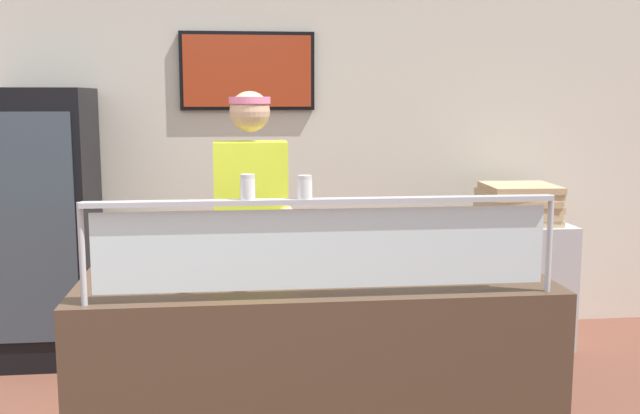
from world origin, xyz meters
name	(u,v)px	position (x,y,z in m)	size (l,w,h in m)	color
shop_rear_unit	(281,148)	(1.01, 2.66, 1.36)	(6.43, 0.13, 2.70)	silver
serving_counter	(315,382)	(1.01, 0.38, 0.47)	(2.03, 0.77, 0.95)	#4C3828
sneeze_guard	(324,234)	(1.01, 0.06, 1.20)	(1.85, 0.06, 0.39)	#B2B5BC
pizza_tray	(255,272)	(0.75, 0.46, 0.97)	(0.44, 0.44, 0.04)	#9EA0A8
pizza_server	(254,268)	(0.75, 0.44, 0.99)	(0.07, 0.28, 0.01)	#ADAFB7
parmesan_shaker	(248,189)	(0.72, 0.06, 1.39)	(0.06, 0.06, 0.10)	white
pepper_flake_shaker	(305,189)	(0.94, 0.06, 1.38)	(0.06, 0.06, 0.09)	white
worker_figure	(252,235)	(0.76, 1.13, 1.01)	(0.41, 0.50, 1.76)	#23232D
drink_fridge	(43,226)	(-0.58, 2.22, 0.89)	(0.65, 0.67, 1.78)	black
prep_shelf	(515,283)	(2.62, 2.17, 0.43)	(0.70, 0.55, 0.86)	#B7BABF
pizza_box_stack	(518,204)	(2.62, 2.17, 0.99)	(0.52, 0.50, 0.27)	tan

